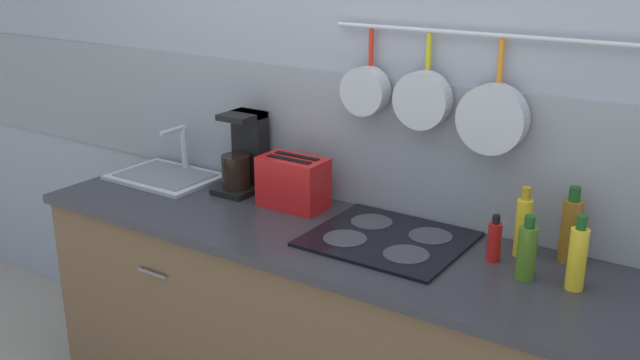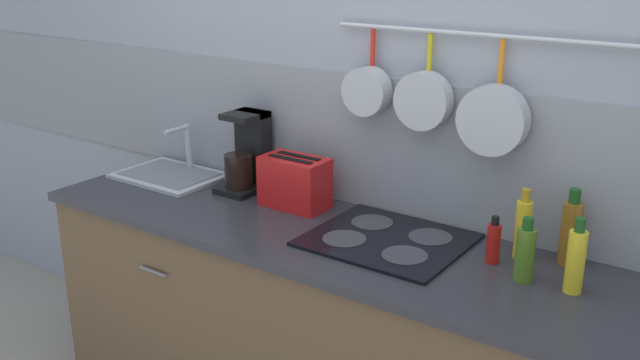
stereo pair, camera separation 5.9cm
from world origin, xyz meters
The scene contains 12 objects.
wall_back centered at (0.00, 0.35, 1.28)m, with size 7.20×0.16×2.60m.
cabinet_base centered at (0.00, 0.00, 0.44)m, with size 2.37×0.60×0.89m.
countertop centered at (0.00, 0.00, 0.91)m, with size 2.41×0.62×0.03m.
sink_basin centered at (-0.93, 0.13, 0.94)m, with size 0.46×0.34×0.22m.
coffee_maker centered at (-0.55, 0.21, 1.06)m, with size 0.16×0.22×0.33m.
toaster centered at (-0.26, 0.15, 1.02)m, with size 0.28×0.15×0.20m.
cooktop centered at (0.21, 0.06, 0.93)m, with size 0.53×0.46×0.01m.
bottle_cooking_wine centered at (0.57, 0.11, 0.99)m, with size 0.05×0.05×0.16m.
bottle_olive_oil centered at (0.63, 0.20, 1.03)m, with size 0.05×0.05×0.24m.
bottle_hot_sauce centered at (0.70, 0.04, 1.01)m, with size 0.06×0.06×0.21m.
bottle_sesame_oil centered at (0.78, 0.25, 1.04)m, with size 0.07×0.07×0.26m.
bottle_vinegar centered at (0.85, 0.06, 1.03)m, with size 0.05×0.05×0.24m.
Camera 2 is at (1.33, -1.94, 1.92)m, focal length 40.00 mm.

